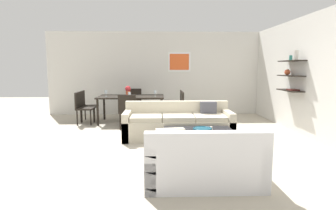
% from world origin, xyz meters
% --- Properties ---
extents(ground_plane, '(18.00, 18.00, 0.00)m').
position_xyz_m(ground_plane, '(0.00, 0.00, 0.00)').
color(ground_plane, '#BCB29E').
extents(back_wall_unit, '(8.40, 0.09, 2.70)m').
position_xyz_m(back_wall_unit, '(0.30, 3.53, 1.35)').
color(back_wall_unit, silver).
rests_on(back_wall_unit, ground).
extents(right_wall_shelf_unit, '(0.34, 8.20, 2.70)m').
position_xyz_m(right_wall_shelf_unit, '(3.03, 0.60, 1.35)').
color(right_wall_shelf_unit, silver).
rests_on(right_wall_shelf_unit, ground).
extents(sofa_beige, '(2.34, 0.90, 0.78)m').
position_xyz_m(sofa_beige, '(0.14, 0.34, 0.29)').
color(sofa_beige, beige).
rests_on(sofa_beige, ground).
extents(loveseat_white, '(1.53, 0.90, 0.78)m').
position_xyz_m(loveseat_white, '(0.31, -2.08, 0.29)').
color(loveseat_white, white).
rests_on(loveseat_white, ground).
extents(coffee_table, '(1.29, 1.07, 0.38)m').
position_xyz_m(coffee_table, '(0.47, -0.76, 0.19)').
color(coffee_table, black).
rests_on(coffee_table, ground).
extents(decorative_bowl, '(0.34, 0.34, 0.09)m').
position_xyz_m(decorative_bowl, '(0.50, -0.80, 0.43)').
color(decorative_bowl, navy).
rests_on(decorative_bowl, coffee_table).
extents(candle_jar, '(0.06, 0.06, 0.08)m').
position_xyz_m(candle_jar, '(0.69, -0.66, 0.42)').
color(candle_jar, silver).
rests_on(candle_jar, coffee_table).
extents(dining_table, '(1.83, 0.99, 0.75)m').
position_xyz_m(dining_table, '(-1.06, 2.13, 0.68)').
color(dining_table, black).
rests_on(dining_table, ground).
extents(dining_chair_right_far, '(0.44, 0.44, 0.88)m').
position_xyz_m(dining_chair_right_far, '(0.26, 2.36, 0.50)').
color(dining_chair_right_far, black).
rests_on(dining_chair_right_far, ground).
extents(dining_chair_foot, '(0.44, 0.44, 0.88)m').
position_xyz_m(dining_chair_foot, '(-1.06, 1.23, 0.50)').
color(dining_chair_foot, black).
rests_on(dining_chair_foot, ground).
extents(dining_chair_left_far, '(0.44, 0.44, 0.88)m').
position_xyz_m(dining_chair_left_far, '(-2.38, 2.36, 0.50)').
color(dining_chair_left_far, black).
rests_on(dining_chair_left_far, ground).
extents(dining_chair_left_near, '(0.44, 0.44, 0.88)m').
position_xyz_m(dining_chair_left_near, '(-2.38, 1.91, 0.50)').
color(dining_chair_left_near, black).
rests_on(dining_chair_left_near, ground).
extents(dining_chair_head, '(0.44, 0.44, 0.88)m').
position_xyz_m(dining_chair_head, '(-1.06, 3.04, 0.50)').
color(dining_chair_head, black).
rests_on(dining_chair_head, ground).
extents(dining_chair_right_near, '(0.44, 0.44, 0.88)m').
position_xyz_m(dining_chair_right_near, '(0.26, 1.91, 0.50)').
color(dining_chair_right_near, black).
rests_on(dining_chair_right_near, ground).
extents(wine_glass_left_near, '(0.08, 0.08, 0.18)m').
position_xyz_m(wine_glass_left_near, '(-1.74, 2.01, 0.87)').
color(wine_glass_left_near, silver).
rests_on(wine_glass_left_near, dining_table).
extents(wine_glass_right_near, '(0.07, 0.07, 0.17)m').
position_xyz_m(wine_glass_right_near, '(-0.38, 2.01, 0.87)').
color(wine_glass_right_near, silver).
rests_on(wine_glass_right_near, dining_table).
extents(wine_glass_foot, '(0.08, 0.08, 0.15)m').
position_xyz_m(wine_glass_foot, '(-1.06, 1.70, 0.85)').
color(wine_glass_foot, silver).
rests_on(wine_glass_foot, dining_table).
extents(centerpiece_vase, '(0.16, 0.16, 0.28)m').
position_xyz_m(centerpiece_vase, '(-1.15, 2.17, 0.91)').
color(centerpiece_vase, '#D85933').
rests_on(centerpiece_vase, dining_table).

